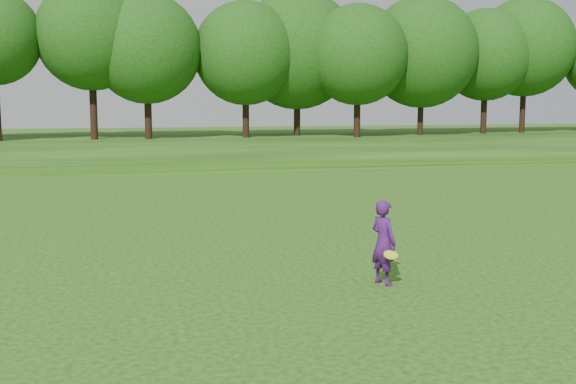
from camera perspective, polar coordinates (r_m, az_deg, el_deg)
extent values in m
plane|color=#17400C|center=(14.86, -3.58, -6.45)|extent=(140.00, 140.00, 0.00)
cube|color=#17400C|center=(48.41, -9.77, 3.59)|extent=(130.00, 30.00, 0.60)
cube|color=gray|center=(34.51, -8.67, 1.56)|extent=(130.00, 1.60, 0.04)
imported|color=#471665|center=(13.98, 7.55, -3.97)|extent=(0.60, 0.71, 1.64)
cylinder|color=#E0F626|center=(13.67, 8.13, -4.95)|extent=(0.27, 0.26, 0.13)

